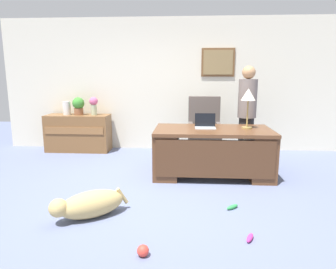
% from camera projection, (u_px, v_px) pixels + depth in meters
% --- Properties ---
extents(ground_plane, '(12.00, 12.00, 0.00)m').
position_uv_depth(ground_plane, '(159.00, 194.00, 4.09)').
color(ground_plane, slate).
extents(back_wall, '(7.00, 0.16, 2.70)m').
position_uv_depth(back_wall, '(171.00, 85.00, 6.37)').
color(back_wall, beige).
rests_on(back_wall, ground_plane).
extents(desk, '(1.80, 0.96, 0.74)m').
position_uv_depth(desk, '(213.00, 150.00, 4.77)').
color(desk, brown).
rests_on(desk, ground_plane).
extents(credenza, '(1.29, 0.50, 0.75)m').
position_uv_depth(credenza, '(78.00, 133.00, 6.34)').
color(credenza, brown).
rests_on(credenza, ground_plane).
extents(armchair, '(0.60, 0.59, 1.16)m').
position_uv_depth(armchair, '(204.00, 131.00, 5.78)').
color(armchair, '#564C47').
rests_on(armchair, ground_plane).
extents(person_standing, '(0.32, 0.32, 1.71)m').
position_uv_depth(person_standing, '(247.00, 114.00, 5.37)').
color(person_standing, '#262323').
rests_on(person_standing, ground_plane).
extents(dog_lying, '(0.78, 0.66, 0.30)m').
position_uv_depth(dog_lying, '(89.00, 204.00, 3.38)').
color(dog_lying, tan).
rests_on(dog_lying, ground_plane).
extents(laptop, '(0.32, 0.22, 0.22)m').
position_uv_depth(laptop, '(205.00, 124.00, 4.80)').
color(laptop, '#B2B5BA').
rests_on(laptop, desk).
extents(desk_lamp, '(0.22, 0.22, 0.62)m').
position_uv_depth(desk_lamp, '(248.00, 97.00, 4.67)').
color(desk_lamp, '#9E8447').
rests_on(desk_lamp, desk).
extents(vase_with_flowers, '(0.17, 0.17, 0.37)m').
position_uv_depth(vase_with_flowers, '(94.00, 104.00, 6.20)').
color(vase_with_flowers, '#B1BB90').
rests_on(vase_with_flowers, credenza).
extents(vase_empty, '(0.16, 0.16, 0.28)m').
position_uv_depth(vase_empty, '(67.00, 108.00, 6.25)').
color(vase_empty, silver).
rests_on(vase_empty, credenza).
extents(potted_plant, '(0.24, 0.24, 0.36)m').
position_uv_depth(potted_plant, '(78.00, 105.00, 6.23)').
color(potted_plant, brown).
rests_on(potted_plant, credenza).
extents(dog_toy_ball, '(0.11, 0.11, 0.11)m').
position_uv_depth(dog_toy_ball, '(143.00, 251.00, 2.67)').
color(dog_toy_ball, '#E53F33').
rests_on(dog_toy_ball, ground_plane).
extents(dog_toy_bone, '(0.11, 0.17, 0.05)m').
position_uv_depth(dog_toy_bone, '(250.00, 238.00, 2.94)').
color(dog_toy_bone, '#D8338C').
rests_on(dog_toy_bone, ground_plane).
extents(dog_toy_plush, '(0.17, 0.15, 0.05)m').
position_uv_depth(dog_toy_plush, '(232.00, 207.00, 3.62)').
color(dog_toy_plush, green).
rests_on(dog_toy_plush, ground_plane).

